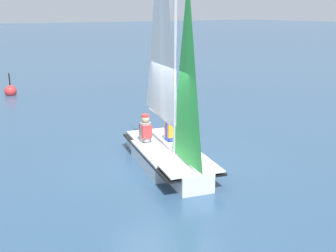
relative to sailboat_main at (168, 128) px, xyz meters
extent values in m
plane|color=#2D4C6B|center=(-0.02, 0.00, -0.98)|extent=(260.00, 260.00, 0.00)
cube|color=silver|center=(-0.02, 0.00, -0.76)|extent=(2.36, 1.82, 0.44)
cube|color=silver|center=(-1.46, 0.35, -0.76)|extent=(1.03, 0.94, 0.44)
cube|color=silver|center=(1.43, -0.35, -0.76)|extent=(1.13, 1.34, 0.44)
cube|color=black|center=(-0.02, 0.00, -0.62)|extent=(3.96, 2.22, 0.05)
cube|color=silver|center=(-1.04, 0.25, -0.52)|extent=(1.96, 1.63, 0.04)
cylinder|color=#B7B7BC|center=(-0.48, 0.12, 2.34)|extent=(0.08, 0.08, 5.76)
cylinder|color=#B7B7BC|center=(0.47, -0.11, 0.17)|extent=(1.92, 0.53, 0.07)
pyramid|color=white|center=(0.47, -0.11, 2.65)|extent=(1.82, 0.49, 4.90)
pyramid|color=green|center=(-1.18, 0.28, 1.58)|extent=(1.26, 0.35, 4.05)
cube|color=black|center=(1.92, -0.46, -0.82)|extent=(0.08, 0.05, 0.30)
cube|color=black|center=(0.54, -0.46, -0.75)|extent=(0.33, 0.30, 0.45)
cylinder|color=blue|center=(0.54, -0.46, -0.27)|extent=(0.36, 0.36, 0.50)
cube|color=orange|center=(0.54, -0.46, -0.25)|extent=(0.39, 0.33, 0.35)
sphere|color=tan|center=(0.54, -0.46, 0.08)|extent=(0.22, 0.22, 0.22)
cylinder|color=white|center=(0.54, -0.46, 0.16)|extent=(0.25, 0.25, 0.06)
cube|color=black|center=(0.86, 0.14, -0.75)|extent=(0.33, 0.30, 0.45)
cylinder|color=gray|center=(0.86, 0.14, -0.27)|extent=(0.36, 0.36, 0.50)
cube|color=red|center=(0.86, 0.14, -0.25)|extent=(0.39, 0.33, 0.35)
sphere|color=tan|center=(0.86, 0.14, 0.08)|extent=(0.22, 0.22, 0.22)
cylinder|color=red|center=(0.86, 0.14, 0.16)|extent=(0.25, 0.25, 0.06)
sphere|color=red|center=(11.69, 1.03, -0.79)|extent=(0.55, 0.55, 0.55)
cylinder|color=black|center=(11.69, 1.03, -0.28)|extent=(0.06, 0.06, 0.64)
camera|label=1|loc=(-8.38, 5.52, 2.81)|focal=45.00mm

